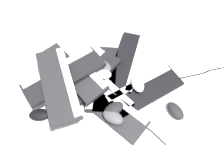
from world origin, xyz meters
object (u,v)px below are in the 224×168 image
(keyboard_1, at_px, (98,87))
(mouse_5, at_px, (114,109))
(keyboard_2, at_px, (109,107))
(keyboard_3, at_px, (144,91))
(keyboard_0, at_px, (102,77))
(mouse_4, at_px, (175,111))
(mouse_2, at_px, (138,84))
(mouse_0, at_px, (102,74))
(mouse_6, at_px, (113,117))
(keyboard_5, at_px, (86,79))
(keyboard_7, at_px, (64,75))
(mouse_1, at_px, (103,66))
(keyboard_4, at_px, (127,61))
(mouse_3, at_px, (40,115))
(keyboard_8, at_px, (58,83))
(keyboard_6, at_px, (74,70))

(keyboard_1, relative_size, mouse_5, 4.21)
(keyboard_2, relative_size, keyboard_3, 1.05)
(keyboard_1, distance_m, keyboard_3, 0.26)
(keyboard_0, bearing_deg, mouse_4, -147.13)
(mouse_2, bearing_deg, mouse_0, -122.46)
(mouse_2, distance_m, mouse_6, 0.24)
(keyboard_5, distance_m, keyboard_7, 0.13)
(mouse_4, xyz_separation_m, mouse_6, (0.12, 0.31, 0.03))
(keyboard_0, height_order, keyboard_1, same)
(keyboard_1, distance_m, mouse_1, 0.13)
(keyboard_5, distance_m, mouse_2, 0.29)
(keyboard_2, xyz_separation_m, keyboard_4, (0.21, -0.24, 0.00))
(mouse_2, bearing_deg, keyboard_0, -123.12)
(keyboard_3, height_order, mouse_6, mouse_6)
(mouse_4, bearing_deg, keyboard_0, -149.44)
(keyboard_2, bearing_deg, mouse_5, -166.29)
(keyboard_2, bearing_deg, keyboard_4, -48.46)
(mouse_1, xyz_separation_m, mouse_4, (-0.42, -0.21, -0.03))
(mouse_5, bearing_deg, keyboard_4, 43.21)
(keyboard_7, xyz_separation_m, mouse_6, (-0.32, -0.12, -0.05))
(mouse_3, xyz_separation_m, mouse_5, (-0.17, -0.35, 0.03))
(keyboard_7, xyz_separation_m, keyboard_8, (-0.06, 0.05, 0.03))
(keyboard_2, relative_size, keyboard_6, 1.00)
(keyboard_4, distance_m, mouse_6, 0.39)
(keyboard_6, bearing_deg, keyboard_2, -163.93)
(keyboard_3, xyz_separation_m, keyboard_4, (0.22, -0.02, 0.00))
(keyboard_1, bearing_deg, keyboard_0, -48.86)
(keyboard_7, bearing_deg, mouse_6, -158.44)
(keyboard_8, height_order, mouse_5, keyboard_8)
(keyboard_5, distance_m, mouse_3, 0.31)
(keyboard_4, height_order, keyboard_8, keyboard_8)
(keyboard_8, bearing_deg, mouse_1, -81.31)
(keyboard_7, relative_size, mouse_6, 4.14)
(keyboard_8, height_order, mouse_1, keyboard_8)
(keyboard_8, distance_m, mouse_2, 0.42)
(keyboard_4, distance_m, mouse_4, 0.41)
(keyboard_5, height_order, mouse_4, keyboard_5)
(mouse_0, bearing_deg, keyboard_1, 76.32)
(keyboard_6, bearing_deg, keyboard_1, -148.94)
(keyboard_8, distance_m, mouse_5, 0.31)
(keyboard_2, distance_m, keyboard_6, 0.29)
(keyboard_6, distance_m, mouse_1, 0.17)
(keyboard_3, height_order, keyboard_7, keyboard_7)
(keyboard_1, xyz_separation_m, keyboard_4, (0.08, -0.24, 0.00))
(mouse_5, bearing_deg, keyboard_7, 114.30)
(keyboard_3, relative_size, mouse_1, 4.04)
(mouse_0, xyz_separation_m, mouse_5, (-0.22, 0.04, 0.00))
(mouse_2, height_order, mouse_5, same)
(keyboard_3, height_order, mouse_2, mouse_2)
(keyboard_6, bearing_deg, keyboard_4, -99.98)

